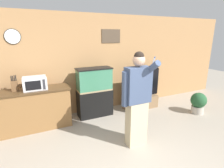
# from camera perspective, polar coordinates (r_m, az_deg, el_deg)

# --- Properties ---
(wall_back_paneled) EXTENTS (10.00, 0.08, 2.60)m
(wall_back_paneled) POSITION_cam_1_polar(r_m,az_deg,el_deg) (4.65, -10.23, 6.06)
(wall_back_paneled) COLOR #A87A4C
(wall_back_paneled) RESTS_ON ground_plane
(counter_island) EXTENTS (1.58, 0.54, 0.92)m
(counter_island) POSITION_cam_1_polar(r_m,az_deg,el_deg) (4.30, -24.07, -7.55)
(counter_island) COLOR brown
(counter_island) RESTS_ON ground_plane
(microwave) EXTENTS (0.48, 0.38, 0.27)m
(microwave) POSITION_cam_1_polar(r_m,az_deg,el_deg) (4.14, -23.86, 0.28)
(microwave) COLOR silver
(microwave) RESTS_ON counter_island
(knife_block) EXTENTS (0.12, 0.11, 0.33)m
(knife_block) POSITION_cam_1_polar(r_m,az_deg,el_deg) (4.19, -29.24, -0.42)
(knife_block) COLOR brown
(knife_block) RESTS_ON counter_island
(aquarium_on_stand) EXTENTS (0.89, 0.39, 1.28)m
(aquarium_on_stand) POSITION_cam_1_polar(r_m,az_deg,el_deg) (4.53, -5.70, -2.72)
(aquarium_on_stand) COLOR black
(aquarium_on_stand) RESTS_ON ground_plane
(tv_on_stand) EXTENTS (1.19, 0.40, 1.15)m
(tv_on_stand) POSITION_cam_1_polar(r_m,az_deg,el_deg) (5.14, 9.29, -4.18)
(tv_on_stand) COLOR brown
(tv_on_stand) RESTS_ON ground_plane
(person_standing) EXTENTS (0.57, 0.43, 1.80)m
(person_standing) POSITION_cam_1_polar(r_m,az_deg,el_deg) (3.24, 8.15, -4.85)
(person_standing) COLOR #BCAD89
(person_standing) RESTS_ON ground_plane
(potted_plant) EXTENTS (0.41, 0.41, 0.58)m
(potted_plant) POSITION_cam_1_polar(r_m,az_deg,el_deg) (5.28, 26.35, -5.39)
(potted_plant) COLOR #B2A899
(potted_plant) RESTS_ON ground_plane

